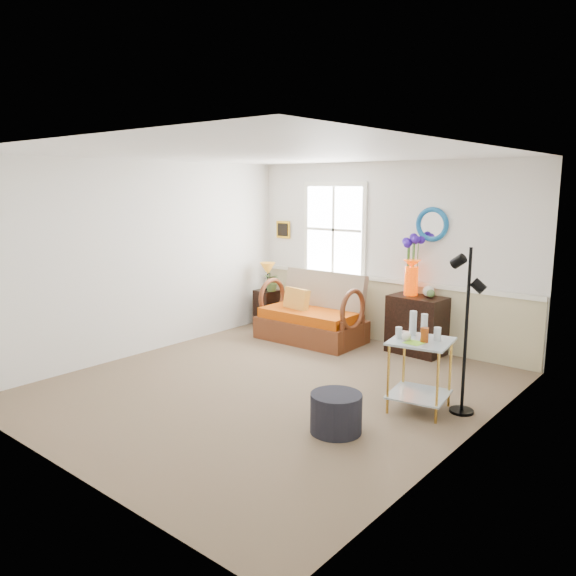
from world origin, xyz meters
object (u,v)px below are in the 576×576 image
Objects in this scene: ottoman at (336,413)px; floor_lamp at (466,332)px; cabinet at (417,325)px; lamp_stand at (267,308)px; loveseat at (311,307)px; side_table at (420,375)px.

floor_lamp is at bearing 58.85° from ottoman.
lamp_stand is at bearing -173.05° from cabinet.
loveseat reaches higher than lamp_stand.
loveseat reaches higher than side_table.
cabinet is 1.63× the size of ottoman.
lamp_stand is 4.17m from floor_lamp.
side_table reaches higher than ottoman.
cabinet reaches higher than lamp_stand.
loveseat is at bearing 131.64° from ottoman.
loveseat reaches higher than ottoman.
cabinet is 0.47× the size of floor_lamp.
cabinet is 2.03m from side_table.
loveseat is 2.57× the size of lamp_stand.
loveseat is 0.90× the size of floor_lamp.
cabinet is at bearing 117.65° from side_table.
loveseat is 3.16m from ottoman.
side_table is at bearing -24.73° from lamp_stand.
floor_lamp reaches higher than ottoman.
loveseat is at bearing -12.60° from lamp_stand.
floor_lamp is (0.37, 0.22, 0.47)m from side_table.
floor_lamp reaches higher than lamp_stand.
loveseat is 1.93× the size of cabinet.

